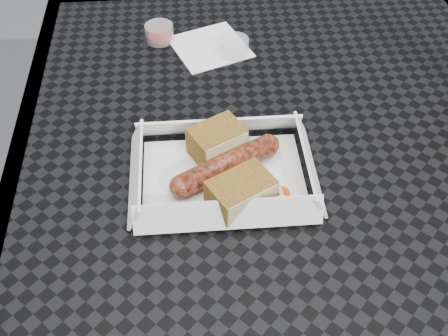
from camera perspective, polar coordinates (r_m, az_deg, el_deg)
name	(u,v)px	position (r m, az deg, el deg)	size (l,w,h in m)	color
patio_table	(275,156)	(0.91, 5.25, 1.19)	(0.80, 0.80, 0.74)	black
food_tray	(223,177)	(0.77, -0.06, -0.88)	(0.22, 0.15, 0.00)	white
bratwurst	(226,165)	(0.76, 0.22, 0.28)	(0.16, 0.10, 0.03)	maroon
bread_near	(217,141)	(0.79, -0.73, 2.73)	(0.07, 0.05, 0.05)	#8D5E23
bread_far	(241,192)	(0.73, 1.72, -2.50)	(0.08, 0.05, 0.04)	#8D5E23
veg_garnish	(278,199)	(0.75, 5.53, -3.14)	(0.03, 0.03, 0.00)	#D54509
napkin	(210,47)	(1.01, -1.44, 12.21)	(0.12, 0.12, 0.00)	white
condiment_cup_sauce	(159,33)	(1.03, -6.58, 13.49)	(0.05, 0.05, 0.03)	maroon
condiment_cup_empty	(234,47)	(0.99, 1.04, 12.20)	(0.05, 0.05, 0.03)	silver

